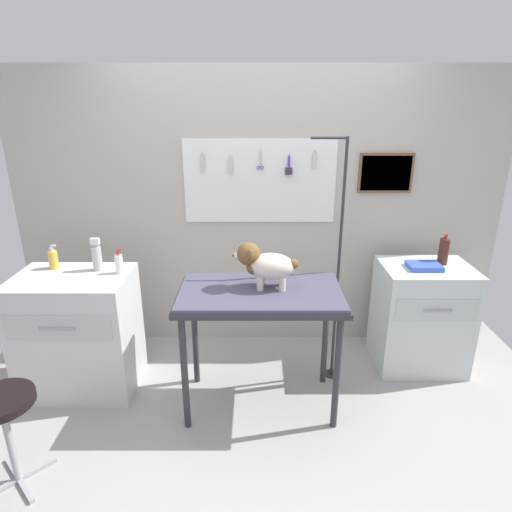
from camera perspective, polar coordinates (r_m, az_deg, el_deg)
name	(u,v)px	position (r m, az deg, el deg)	size (l,w,h in m)	color
ground	(258,439)	(3.03, 0.20, -22.99)	(4.40, 4.00, 0.04)	#A6A09D
rear_wall_panel	(257,213)	(3.61, 0.19, 5.71)	(4.00, 0.11, 2.30)	#B3AFA3
grooming_table	(259,302)	(2.86, 0.42, -6.14)	(1.09, 0.61, 0.88)	#2D2D33
grooming_arm	(335,274)	(3.18, 10.42, -2.39)	(0.30, 0.11, 1.82)	#2D2D33
dog	(263,264)	(2.80, 0.94, -1.06)	(0.43, 0.22, 0.31)	beige
counter_left	(77,333)	(3.46, -22.49, -9.32)	(0.80, 0.58, 0.89)	silver
cabinet_right	(419,316)	(3.71, 20.69, -7.39)	(0.68, 0.54, 0.85)	silver
stool	(1,414)	(2.80, -30.52, -17.49)	(0.35, 0.35, 0.57)	#9E9EA3
shampoo_bottle	(51,259)	(3.45, -25.33, -0.41)	(0.07, 0.06, 0.18)	gold
pump_bottle_white	(95,257)	(3.29, -20.41, -0.08)	(0.07, 0.07, 0.24)	#BBB9B2
spray_bottle_tall	(117,264)	(3.19, -17.78, -0.97)	(0.06, 0.06, 0.18)	white
soda_bottle	(442,250)	(3.61, 23.28, 0.73)	(0.08, 0.08, 0.24)	#49241C
supply_tray	(423,266)	(3.49, 21.08, -1.22)	(0.24, 0.18, 0.04)	blue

